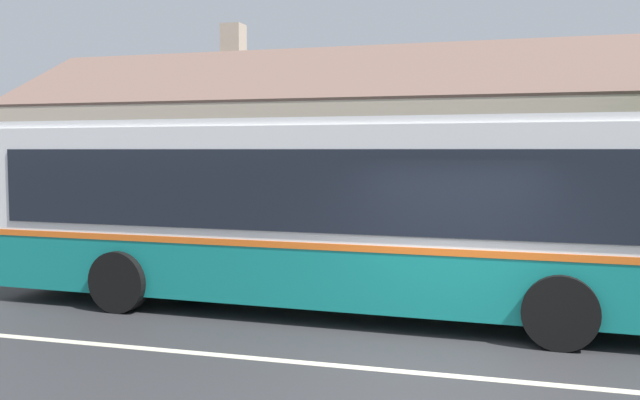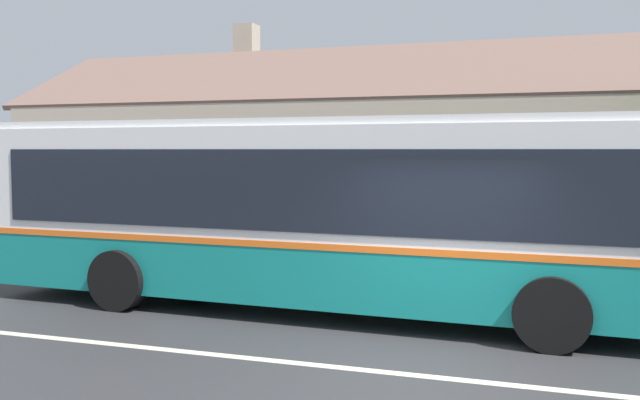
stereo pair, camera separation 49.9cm
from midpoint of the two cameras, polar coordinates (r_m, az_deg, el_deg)
name	(u,v)px [view 2 (the right image)]	position (r m, az deg, el deg)	size (l,w,h in m)	color
ground_plane	(419,376)	(8.65, 9.58, -13.71)	(300.00, 300.00, 0.00)	#2D2D30
sidewalk_far	(477,280)	(14.43, 13.44, -6.27)	(60.00, 3.00, 0.15)	gray
lane_divider_stripe	(419,376)	(8.65, 9.58, -13.69)	(60.00, 0.16, 0.01)	beige
community_building	(438,168)	(22.08, 10.05, 2.55)	(25.14, 8.54, 6.90)	tan
transit_bus	(328,209)	(11.58, 1.85, -0.69)	(11.75, 3.07, 3.11)	#147F7A
bench_by_building	(43,238)	(17.73, -20.55, -2.90)	(1.63, 0.51, 0.94)	#4C4C4C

